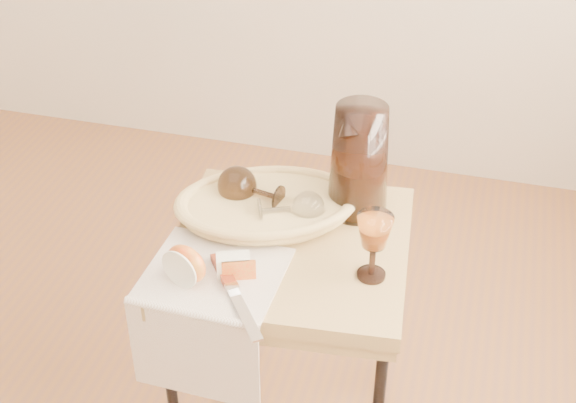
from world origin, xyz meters
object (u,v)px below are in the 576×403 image
(tea_towel, at_px, (214,274))
(bread_basket, at_px, (267,208))
(wine_goblet, at_px, (373,247))
(apple_half, at_px, (186,264))
(goblet_lying_a, at_px, (255,191))
(table_knife, at_px, (234,291))
(side_table, at_px, (290,349))
(goblet_lying_b, at_px, (288,209))
(pitcher, at_px, (359,160))

(tea_towel, distance_m, bread_basket, 0.22)
(wine_goblet, relative_size, apple_half, 1.65)
(goblet_lying_a, relative_size, table_knife, 0.57)
(side_table, bearing_deg, goblet_lying_b, 111.42)
(pitcher, bearing_deg, wine_goblet, -96.34)
(goblet_lying_a, xyz_separation_m, pitcher, (0.22, 0.07, 0.07))
(side_table, distance_m, apple_half, 0.44)
(side_table, xyz_separation_m, apple_half, (-0.16, -0.18, 0.36))
(tea_towel, distance_m, goblet_lying_b, 0.22)
(apple_half, relative_size, table_knife, 0.36)
(goblet_lying_b, bearing_deg, pitcher, 15.26)
(pitcher, xyz_separation_m, apple_half, (-0.28, -0.33, -0.08))
(goblet_lying_b, relative_size, apple_half, 1.29)
(tea_towel, relative_size, pitcher, 0.91)
(wine_goblet, height_order, apple_half, wine_goblet)
(side_table, relative_size, apple_half, 6.99)
(side_table, bearing_deg, wine_goblet, -18.89)
(side_table, distance_m, pitcher, 0.49)
(table_knife, bearing_deg, wine_goblet, 81.73)
(goblet_lying_a, relative_size, wine_goblet, 0.96)
(goblet_lying_a, bearing_deg, apple_half, 90.10)
(table_knife, bearing_deg, bread_basket, 146.02)
(tea_towel, bearing_deg, pitcher, 54.04)
(tea_towel, distance_m, goblet_lying_a, 0.24)
(goblet_lying_b, bearing_deg, bread_basket, 134.52)
(side_table, xyz_separation_m, tea_towel, (-0.12, -0.14, 0.32))
(pitcher, relative_size, apple_half, 3.28)
(tea_towel, height_order, table_knife, table_knife)
(bread_basket, distance_m, apple_half, 0.27)
(tea_towel, bearing_deg, goblet_lying_a, 87.67)
(apple_half, bearing_deg, goblet_lying_b, 76.48)
(goblet_lying_a, bearing_deg, goblet_lying_b, 168.98)
(side_table, height_order, wine_goblet, wine_goblet)
(tea_towel, relative_size, table_knife, 1.08)
(side_table, height_order, apple_half, apple_half)
(pitcher, distance_m, wine_goblet, 0.24)
(goblet_lying_a, distance_m, apple_half, 0.27)
(apple_half, xyz_separation_m, table_knife, (0.10, -0.02, -0.03))
(goblet_lying_a, relative_size, goblet_lying_b, 1.22)
(bread_basket, bearing_deg, apple_half, -132.31)
(side_table, height_order, goblet_lying_b, goblet_lying_b)
(pitcher, bearing_deg, side_table, -149.94)
(side_table, height_order, goblet_lying_a, goblet_lying_a)
(apple_half, bearing_deg, table_knife, 8.63)
(tea_towel, bearing_deg, wine_goblet, 16.46)
(bread_basket, distance_m, goblet_lying_b, 0.06)
(pitcher, xyz_separation_m, table_knife, (-0.17, -0.35, -0.11))
(bread_basket, height_order, wine_goblet, wine_goblet)
(table_knife, bearing_deg, goblet_lying_b, 134.00)
(bread_basket, height_order, pitcher, pitcher)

